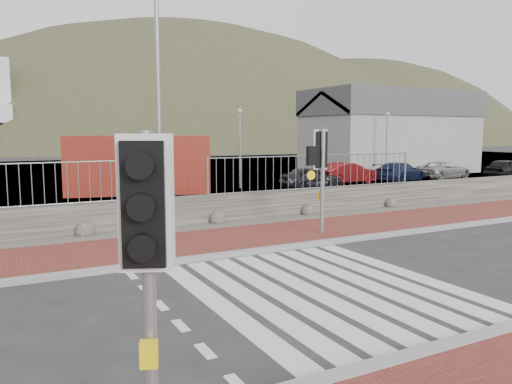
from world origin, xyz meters
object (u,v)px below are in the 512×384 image
shipping_container (138,164)px  traffic_signal_near (148,229)px  car_c (399,172)px  car_d (443,170)px  traffic_signal_far (322,158)px  car_b (347,173)px  car_a (311,177)px  streetlight (162,82)px  car_e (505,168)px

shipping_container → traffic_signal_near: bearing=-89.5°
traffic_signal_near → car_c: 27.11m
car_d → shipping_container: bearing=78.1°
traffic_signal_far → car_b: bearing=-127.2°
traffic_signal_near → car_c: bearing=65.0°
car_c → car_d: 3.56m
traffic_signal_near → shipping_container: traffic_signal_near is taller
traffic_signal_near → car_a: 22.33m
shipping_container → car_b: shipping_container is taller
streetlight → car_b: streetlight is taller
car_a → traffic_signal_far: bearing=153.7°
traffic_signal_far → car_c: size_ratio=0.77×
shipping_container → car_c: size_ratio=1.67×
traffic_signal_far → car_a: bearing=-118.9°
traffic_signal_far → car_a: size_ratio=0.92×
car_a → car_c: car_c is taller
traffic_signal_far → shipping_container: traffic_signal_far is taller
car_a → car_b: 3.07m
traffic_signal_far → car_a: (6.51, 10.14, -1.63)m
car_c → car_e: bearing=-119.9°
car_e → traffic_signal_near: bearing=108.2°
car_d → car_e: (3.98, -1.46, 0.07)m
shipping_container → traffic_signal_far: bearing=-66.0°
traffic_signal_far → car_b: (9.49, 10.90, -1.58)m
car_d → car_e: car_e is taller
car_c → car_e: size_ratio=1.10×
streetlight → shipping_container: size_ratio=1.21×
car_c → car_e: 7.69m
streetlight → car_a: size_ratio=2.44×
streetlight → car_b: (12.79, 6.86, -3.89)m
car_a → car_c: 6.59m
car_b → car_e: size_ratio=1.03×
traffic_signal_far → streetlight: streetlight is taller
traffic_signal_far → car_d: (16.65, 10.51, -1.65)m
car_a → shipping_container: bearing=81.9°
car_b → car_d: size_ratio=0.95×
streetlight → car_e: size_ratio=2.22×
traffic_signal_far → streetlight: bearing=-46.9°
traffic_signal_far → car_c: (13.09, 10.55, -1.62)m
car_a → car_d: car_a is taller
traffic_signal_near → shipping_container: 20.50m
traffic_signal_near → car_a: size_ratio=0.90×
streetlight → car_b: bearing=31.5°
car_b → car_c: bearing=-98.4°
car_b → streetlight: bearing=115.4°
car_c → car_d: (3.56, -0.04, -0.03)m
streetlight → car_d: 21.35m
traffic_signal_near → car_d: bearing=60.3°
traffic_signal_far → shipping_container: (-2.00, 12.34, -0.82)m
traffic_signal_far → car_d: 19.76m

